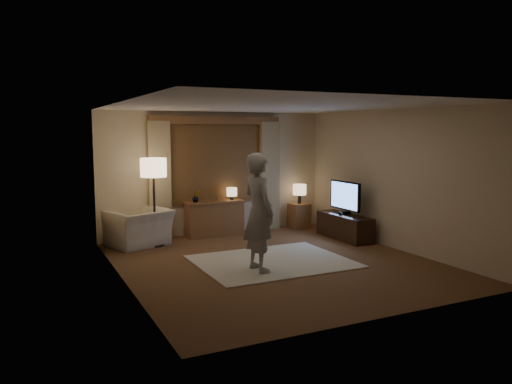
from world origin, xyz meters
TOP-DOWN VIEW (x-y plane):
  - room at (0.00, 0.50)m, footprint 5.04×5.54m
  - rug at (-0.03, 0.07)m, footprint 2.50×2.00m
  - sideboard at (-0.13, 2.50)m, footprint 1.20×0.40m
  - picture_frame at (-0.13, 2.50)m, footprint 0.16×0.02m
  - plant at (-0.53, 2.50)m, footprint 0.17×0.13m
  - table_lamp_sideboard at (0.27, 2.50)m, footprint 0.22×0.22m
  - floor_lamp at (-1.50, 2.12)m, footprint 0.49×0.49m
  - armchair at (-1.78, 2.24)m, footprint 1.34×1.26m
  - side_table at (1.91, 2.45)m, footprint 0.40×0.40m
  - table_lamp_side at (1.91, 2.45)m, footprint 0.30×0.30m
  - tv_stand at (2.15, 1.05)m, footprint 0.45×1.40m
  - tv at (2.15, 1.05)m, footprint 0.23×0.95m
  - person at (-0.49, -0.34)m, footprint 0.48×0.70m

SIDE VIEW (x-z plane):
  - rug at x=-0.03m, z-range 0.00..0.02m
  - tv_stand at x=2.15m, z-range 0.00..0.50m
  - side_table at x=1.91m, z-range 0.00..0.56m
  - sideboard at x=-0.13m, z-range 0.00..0.70m
  - armchair at x=-1.78m, z-range 0.00..0.70m
  - picture_frame at x=-0.13m, z-range 0.70..0.90m
  - plant at x=-0.53m, z-range 0.70..1.00m
  - table_lamp_side at x=1.91m, z-range 0.65..1.09m
  - tv at x=2.15m, z-range 0.54..1.22m
  - table_lamp_sideboard at x=0.27m, z-range 0.75..1.05m
  - person at x=-0.49m, z-range 0.02..1.87m
  - room at x=0.00m, z-range 0.01..2.65m
  - floor_lamp at x=-1.50m, z-range 0.57..2.26m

